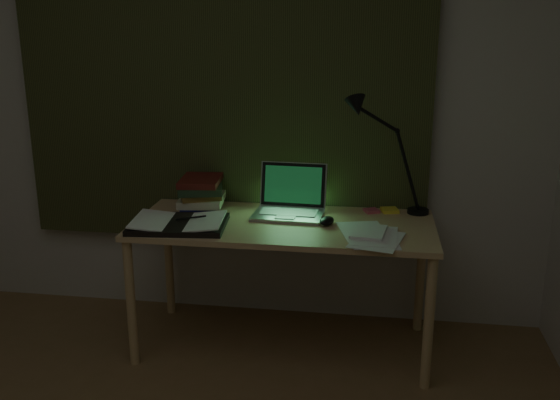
# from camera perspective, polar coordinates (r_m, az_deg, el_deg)

# --- Properties ---
(wall_back) EXTENTS (3.50, 0.00, 2.50)m
(wall_back) POSITION_cam_1_polar(r_m,az_deg,el_deg) (3.40, -5.21, 9.68)
(wall_back) COLOR beige
(wall_back) RESTS_ON ground
(curtain) EXTENTS (2.20, 0.06, 2.00)m
(curtain) POSITION_cam_1_polar(r_m,az_deg,el_deg) (3.34, -5.46, 13.01)
(curtain) COLOR #32371B
(curtain) RESTS_ON wall_back
(desk) EXTENTS (1.47, 0.64, 0.67)m
(desk) POSITION_cam_1_polar(r_m,az_deg,el_deg) (3.18, 0.33, -7.83)
(desk) COLOR #DDB077
(desk) RESTS_ON floor
(laptop) EXTENTS (0.37, 0.41, 0.25)m
(laptop) POSITION_cam_1_polar(r_m,az_deg,el_deg) (3.12, 0.74, 0.66)
(laptop) COLOR #BABABF
(laptop) RESTS_ON desk
(open_textbook) EXTENTS (0.48, 0.36, 0.04)m
(open_textbook) POSITION_cam_1_polar(r_m,az_deg,el_deg) (3.03, -9.25, -2.09)
(open_textbook) COLOR white
(open_textbook) RESTS_ON desk
(book_stack) EXTENTS (0.28, 0.31, 0.18)m
(book_stack) POSITION_cam_1_polar(r_m,az_deg,el_deg) (3.29, -7.34, 0.69)
(book_stack) COLOR white
(book_stack) RESTS_ON desk
(loose_papers) EXTENTS (0.41, 0.43, 0.02)m
(loose_papers) POSITION_cam_1_polar(r_m,az_deg,el_deg) (2.94, 7.14, -2.79)
(loose_papers) COLOR white
(loose_papers) RESTS_ON desk
(mouse) EXTENTS (0.09, 0.12, 0.04)m
(mouse) POSITION_cam_1_polar(r_m,az_deg,el_deg) (3.03, 4.30, -1.91)
(mouse) COLOR black
(mouse) RESTS_ON desk
(sticky_yellow) EXTENTS (0.10, 0.10, 0.02)m
(sticky_yellow) POSITION_cam_1_polar(r_m,az_deg,el_deg) (3.28, 9.99, -0.93)
(sticky_yellow) COLOR yellow
(sticky_yellow) RESTS_ON desk
(sticky_pink) EXTENTS (0.09, 0.09, 0.01)m
(sticky_pink) POSITION_cam_1_polar(r_m,az_deg,el_deg) (3.26, 8.36, -0.97)
(sticky_pink) COLOR #D85465
(sticky_pink) RESTS_ON desk
(desk_lamp) EXTENTS (0.40, 0.32, 0.59)m
(desk_lamp) POSITION_cam_1_polar(r_m,az_deg,el_deg) (3.21, 12.80, 3.88)
(desk_lamp) COLOR black
(desk_lamp) RESTS_ON desk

